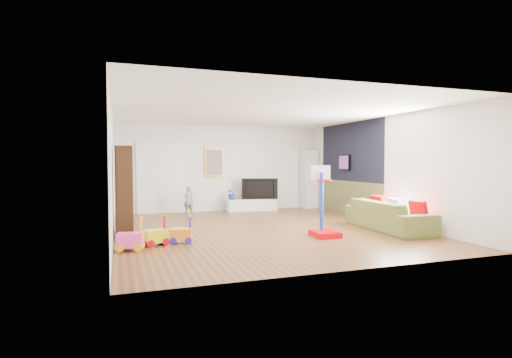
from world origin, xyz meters
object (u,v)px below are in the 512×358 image
object	(u,v)px
sofa	(388,215)
basketball_hoop	(325,201)
bookshelf	(124,191)
media_console	(252,205)

from	to	relation	value
sofa	basketball_hoop	distance (m)	1.83
bookshelf	sofa	world-z (taller)	bookshelf
bookshelf	media_console	bearing A→B (deg)	40.07
bookshelf	basketball_hoop	distance (m)	4.24
media_console	basketball_hoop	xyz separation A→B (m)	(0.05, -4.67, 0.56)
bookshelf	sofa	size ratio (longest dim) A/B	0.81
media_console	sofa	size ratio (longest dim) A/B	0.70
sofa	media_console	bearing A→B (deg)	24.52
media_console	bookshelf	xyz separation A→B (m)	(-3.90, -3.14, 0.75)
sofa	basketball_hoop	world-z (taller)	basketball_hoop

